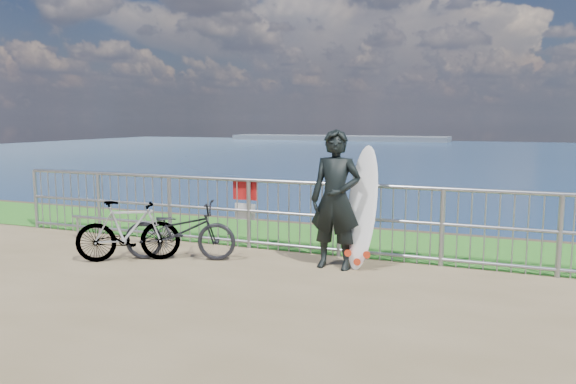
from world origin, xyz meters
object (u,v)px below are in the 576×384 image
at_px(surfboard, 362,212).
at_px(surfer, 336,200).
at_px(bicycle_near, 180,231).
at_px(bicycle_far, 128,231).

bearing_deg(surfboard, surfer, -158.55).
bearing_deg(surfer, bicycle_near, -169.71).
height_order(bicycle_near, bicycle_far, bicycle_far).
bearing_deg(surfboard, bicycle_far, -164.42).
height_order(surfboard, bicycle_far, surfboard).
distance_m(surfer, surfboard, 0.40).
bearing_deg(surfboard, bicycle_near, -167.99).
relative_size(surfer, bicycle_near, 1.17).
distance_m(surfboard, bicycle_near, 2.67).
xyz_separation_m(surfboard, bicycle_near, (-2.59, -0.55, -0.36)).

